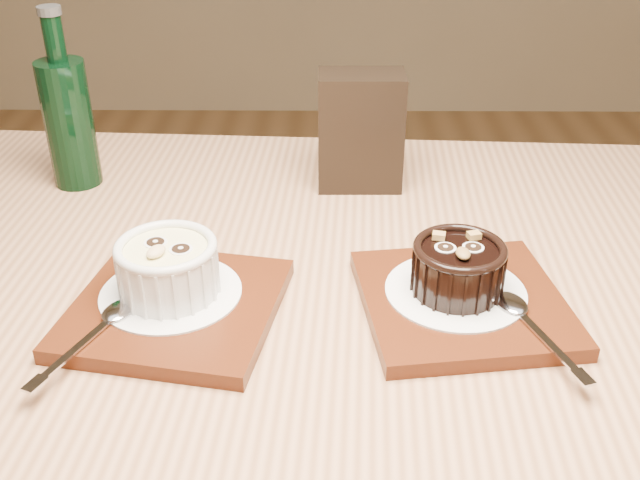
{
  "coord_description": "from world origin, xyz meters",
  "views": [
    {
      "loc": [
        -0.15,
        -0.62,
        1.15
      ],
      "look_at": [
        -0.16,
        -0.03,
        0.81
      ],
      "focal_mm": 42.0,
      "sensor_mm": 36.0,
      "label": 1
    }
  ],
  "objects_px": {
    "tray_left": "(176,308)",
    "table": "(296,374)",
    "ramekin_white": "(168,266)",
    "ramekin_dark": "(458,266)",
    "tray_right": "(462,302)",
    "green_bottle": "(68,119)",
    "condiment_stand": "(360,131)"
  },
  "relations": [
    {
      "from": "ramekin_dark",
      "to": "green_bottle",
      "type": "bearing_deg",
      "value": 146.68
    },
    {
      "from": "tray_left",
      "to": "ramekin_dark",
      "type": "bearing_deg",
      "value": 3.94
    },
    {
      "from": "ramekin_white",
      "to": "ramekin_dark",
      "type": "relative_size",
      "value": 1.09
    },
    {
      "from": "ramekin_white",
      "to": "ramekin_dark",
      "type": "xyz_separation_m",
      "value": [
        0.26,
        0.01,
        -0.0
      ]
    },
    {
      "from": "tray_left",
      "to": "table",
      "type": "bearing_deg",
      "value": 13.09
    },
    {
      "from": "table",
      "to": "tray_left",
      "type": "xyz_separation_m",
      "value": [
        -0.11,
        -0.03,
        0.1
      ]
    },
    {
      "from": "tray_right",
      "to": "ramekin_dark",
      "type": "bearing_deg",
      "value": 134.71
    },
    {
      "from": "ramekin_white",
      "to": "green_bottle",
      "type": "bearing_deg",
      "value": 146.18
    },
    {
      "from": "tray_right",
      "to": "condiment_stand",
      "type": "bearing_deg",
      "value": 107.96
    },
    {
      "from": "condiment_stand",
      "to": "green_bottle",
      "type": "xyz_separation_m",
      "value": [
        -0.35,
        0.0,
        0.01
      ]
    },
    {
      "from": "ramekin_white",
      "to": "condiment_stand",
      "type": "xyz_separation_m",
      "value": [
        0.18,
        0.26,
        0.02
      ]
    },
    {
      "from": "table",
      "to": "ramekin_dark",
      "type": "xyz_separation_m",
      "value": [
        0.15,
        -0.01,
        0.13
      ]
    },
    {
      "from": "tray_left",
      "to": "green_bottle",
      "type": "height_order",
      "value": "green_bottle"
    },
    {
      "from": "tray_left",
      "to": "green_bottle",
      "type": "xyz_separation_m",
      "value": [
        -0.17,
        0.28,
        0.08
      ]
    },
    {
      "from": "green_bottle",
      "to": "table",
      "type": "bearing_deg",
      "value": -42.5
    },
    {
      "from": "condiment_stand",
      "to": "ramekin_dark",
      "type": "bearing_deg",
      "value": -72.88
    },
    {
      "from": "ramekin_white",
      "to": "green_bottle",
      "type": "height_order",
      "value": "green_bottle"
    },
    {
      "from": "tray_right",
      "to": "condiment_stand",
      "type": "xyz_separation_m",
      "value": [
        -0.09,
        0.26,
        0.06
      ]
    },
    {
      "from": "ramekin_dark",
      "to": "condiment_stand",
      "type": "relative_size",
      "value": 0.6
    },
    {
      "from": "tray_left",
      "to": "condiment_stand",
      "type": "relative_size",
      "value": 1.29
    },
    {
      "from": "ramekin_dark",
      "to": "table",
      "type": "bearing_deg",
      "value": 175.36
    },
    {
      "from": "ramekin_dark",
      "to": "ramekin_white",
      "type": "bearing_deg",
      "value": 179.34
    },
    {
      "from": "tray_right",
      "to": "green_bottle",
      "type": "xyz_separation_m",
      "value": [
        -0.43,
        0.27,
        0.08
      ]
    },
    {
      "from": "table",
      "to": "tray_right",
      "type": "height_order",
      "value": "tray_right"
    },
    {
      "from": "tray_left",
      "to": "ramekin_dark",
      "type": "relative_size",
      "value": 2.13
    },
    {
      "from": "tray_left",
      "to": "ramekin_dark",
      "type": "distance_m",
      "value": 0.26
    },
    {
      "from": "tray_left",
      "to": "condiment_stand",
      "type": "height_order",
      "value": "condiment_stand"
    },
    {
      "from": "tray_right",
      "to": "ramekin_white",
      "type": "bearing_deg",
      "value": 179.81
    },
    {
      "from": "tray_right",
      "to": "condiment_stand",
      "type": "relative_size",
      "value": 1.29
    },
    {
      "from": "tray_left",
      "to": "tray_right",
      "type": "xyz_separation_m",
      "value": [
        0.26,
        0.01,
        0.0
      ]
    },
    {
      "from": "table",
      "to": "condiment_stand",
      "type": "distance_m",
      "value": 0.31
    },
    {
      "from": "tray_left",
      "to": "ramekin_white",
      "type": "xyz_separation_m",
      "value": [
        -0.01,
        0.01,
        0.04
      ]
    }
  ]
}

